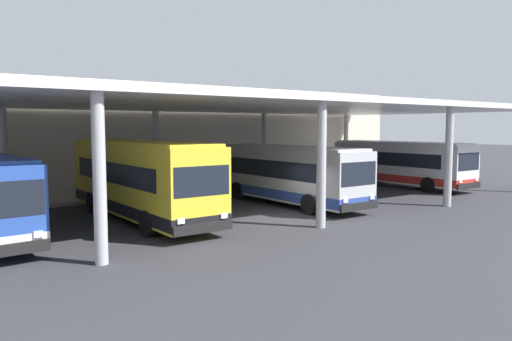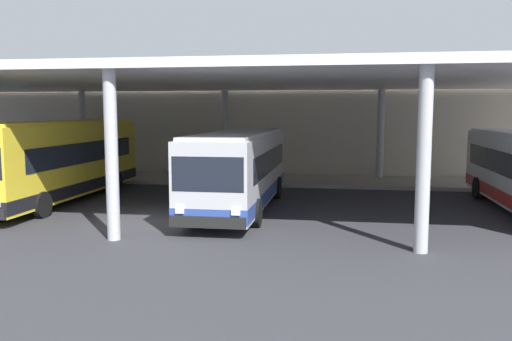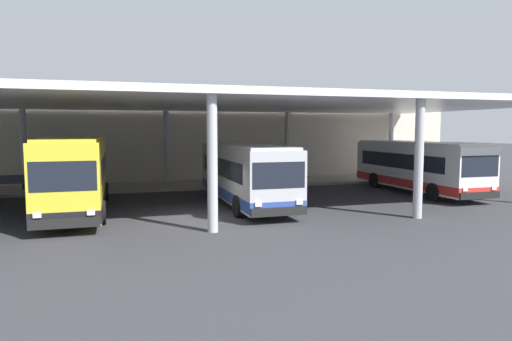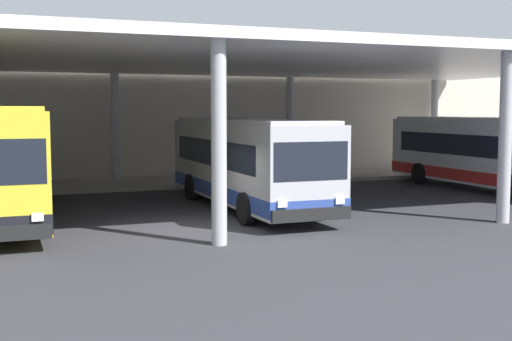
{
  "view_description": "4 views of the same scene",
  "coord_description": "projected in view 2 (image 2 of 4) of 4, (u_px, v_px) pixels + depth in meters",
  "views": [
    {
      "loc": [
        -14.13,
        -17.1,
        4.21
      ],
      "look_at": [
        2.28,
        5.16,
        1.72
      ],
      "focal_mm": 34.24,
      "sensor_mm": 36.0,
      "label": 1
    },
    {
      "loc": [
        6.93,
        -17.55,
        3.99
      ],
      "look_at": [
        3.21,
        5.5,
        1.34
      ],
      "focal_mm": 36.59,
      "sensor_mm": 36.0,
      "label": 2
    },
    {
      "loc": [
        -3.5,
        -19.39,
        3.94
      ],
      "look_at": [
        3.52,
        3.26,
        1.78
      ],
      "focal_mm": 31.83,
      "sensor_mm": 36.0,
      "label": 3
    },
    {
      "loc": [
        -5.21,
        -18.38,
        3.47
      ],
      "look_at": [
        2.94,
        2.4,
        1.42
      ],
      "focal_mm": 45.88,
      "sensor_mm": 36.0,
      "label": 4
    }
  ],
  "objects": [
    {
      "name": "station_building_facade",
      "position": [
        230.0,
        117.0,
        33.07
      ],
      "size": [
        48.0,
        1.6,
        7.25
      ],
      "primitive_type": "cube",
      "color": "beige",
      "rests_on": "ground"
    },
    {
      "name": "canopy_shelter",
      "position": [
        186.0,
        83.0,
        23.56
      ],
      "size": [
        40.0,
        17.0,
        5.55
      ],
      "color": "silver",
      "rests_on": "ground"
    },
    {
      "name": "ground_plane",
      "position": [
        144.0,
        223.0,
        18.76
      ],
      "size": [
        200.0,
        200.0,
        0.0
      ],
      "primitive_type": "plane",
      "color": "#333338"
    },
    {
      "name": "platform_kerb",
      "position": [
        219.0,
        179.0,
        30.28
      ],
      "size": [
        42.0,
        4.5,
        0.18
      ],
      "primitive_type": "cube",
      "color": "gray",
      "rests_on": "ground"
    },
    {
      "name": "bench_waiting",
      "position": [
        63.0,
        166.0,
        31.82
      ],
      "size": [
        1.8,
        0.45,
        0.92
      ],
      "color": "#4C515B",
      "rests_on": "platform_kerb"
    },
    {
      "name": "bus_second_bay",
      "position": [
        59.0,
        160.0,
        23.04
      ],
      "size": [
        2.73,
        11.33,
        3.57
      ],
      "color": "yellow",
      "rests_on": "ground"
    },
    {
      "name": "bus_middle_bay",
      "position": [
        240.0,
        169.0,
        21.28
      ],
      "size": [
        2.74,
        10.53,
        3.17
      ],
      "color": "#B7B7BC",
      "rests_on": "ground"
    }
  ]
}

